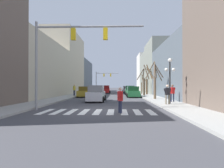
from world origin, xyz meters
TOP-DOWN VIEW (x-y plane):
  - ground_plane at (0.00, 0.00)m, footprint 240.00×240.00m
  - sidewalk_left at (-6.26, 0.00)m, footprint 2.78×90.00m
  - sidewalk_right at (6.26, 0.00)m, footprint 2.78×90.00m
  - building_row_left at (-10.65, 20.76)m, footprint 6.00×54.77m
  - building_row_right at (10.65, 19.16)m, footprint 6.00×51.02m
  - crosswalk_stripes at (-0.00, -0.94)m, footprint 7.65×2.60m
  - traffic_signal_near at (-2.30, -0.18)m, footprint 7.95×0.28m
  - traffic_signal_far at (-2.75, 35.67)m, footprint 6.32×0.28m
  - street_lamp_right_corner at (6.08, 3.07)m, footprint 0.95×0.36m
  - car_parked_right_far at (-1.05, 6.85)m, footprint 1.98×4.33m
  - car_parked_right_mid at (-1.32, 26.99)m, footprint 1.97×4.16m
  - car_parked_left_far at (3.65, 29.74)m, footprint 2.20×4.41m
  - car_driving_away_lane at (-3.72, 14.45)m, footprint 2.06×4.25m
  - car_driving_toward_lane at (3.73, 14.29)m, footprint 2.03×4.64m
  - car_parked_left_near at (3.75, 21.34)m, footprint 1.99×4.50m
  - pedestrian_on_left_sidewalk at (-5.70, 15.41)m, footprint 0.34×0.79m
  - pedestrian_on_right_sidewalk at (6.91, 5.01)m, footprint 0.72×0.37m
  - pedestrian_crossing_street at (1.54, -1.46)m, footprint 0.37×0.70m
  - pedestrian_near_right_corner at (5.73, 2.61)m, footprint 0.73×0.32m
  - street_tree_right_near at (5.97, 8.81)m, footprint 2.07×2.74m
  - street_tree_left_near at (7.14, 19.54)m, footprint 2.40×2.17m
  - street_tree_right_far at (6.35, 22.55)m, footprint 1.54×1.79m
  - street_tree_left_far at (5.82, 16.69)m, footprint 1.82×2.46m

SIDE VIEW (x-z plane):
  - ground_plane at x=0.00m, z-range 0.00..0.00m
  - crosswalk_stripes at x=0.00m, z-range 0.00..0.01m
  - sidewalk_left at x=-6.26m, z-range 0.00..0.15m
  - sidewalk_right at x=6.26m, z-range 0.00..0.15m
  - car_driving_away_lane at x=-3.72m, z-range -0.05..1.58m
  - car_parked_left_far at x=3.65m, z-range -0.05..1.59m
  - car_driving_toward_lane at x=3.73m, z-range -0.06..1.61m
  - car_parked_left_near at x=3.75m, z-range -0.06..1.68m
  - car_parked_right_mid at x=-1.32m, z-range -0.07..1.73m
  - car_parked_right_far at x=-1.05m, z-range -0.07..1.74m
  - pedestrian_crossing_street at x=1.54m, z-range 0.15..1.84m
  - pedestrian_near_right_corner at x=5.73m, z-range 0.31..2.02m
  - pedestrian_on_right_sidewalk at x=6.91m, z-range 0.31..2.04m
  - pedestrian_on_left_sidewalk at x=-5.70m, z-range 0.32..2.15m
  - street_tree_right_far at x=6.35m, z-range -0.19..3.80m
  - street_tree_right_near at x=5.97m, z-range 0.08..4.72m
  - street_tree_left_far at x=5.82m, z-range -0.18..5.00m
  - street_tree_left_near at x=7.14m, z-range 0.08..5.60m
  - street_lamp_right_corner at x=6.08m, z-range 1.01..5.12m
  - traffic_signal_far at x=-2.75m, z-range 1.26..6.89m
  - traffic_signal_near at x=-2.30m, z-range 1.52..8.02m
  - building_row_right at x=10.65m, z-range -1.29..12.04m
  - building_row_left at x=-10.65m, z-range -1.09..12.36m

